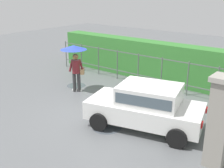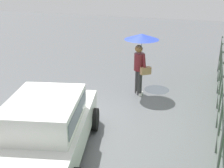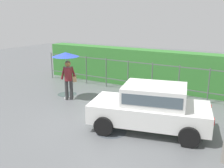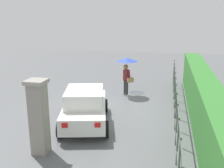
{
  "view_description": "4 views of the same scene",
  "coord_description": "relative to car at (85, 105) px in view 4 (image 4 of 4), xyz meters",
  "views": [
    {
      "loc": [
        5.91,
        -7.4,
        4.36
      ],
      "look_at": [
        -0.28,
        0.43,
        0.92
      ],
      "focal_mm": 44.57,
      "sensor_mm": 36.0,
      "label": 1
    },
    {
      "loc": [
        6.42,
        2.94,
        3.94
      ],
      "look_at": [
        -0.81,
        0.41,
        0.95
      ],
      "focal_mm": 46.38,
      "sensor_mm": 36.0,
      "label": 2
    },
    {
      "loc": [
        4.43,
        -7.32,
        3.56
      ],
      "look_at": [
        -0.24,
        0.54,
        1.07
      ],
      "focal_mm": 40.49,
      "sensor_mm": 36.0,
      "label": 3
    },
    {
      "loc": [
        11.11,
        2.94,
        4.32
      ],
      "look_at": [
        -0.75,
        0.36,
        1.08
      ],
      "focal_mm": 41.95,
      "sensor_mm": 36.0,
      "label": 4
    }
  ],
  "objects": [
    {
      "name": "car",
      "position": [
        0.0,
        0.0,
        0.0
      ],
      "size": [
        3.99,
        2.56,
        1.48
      ],
      "rotation": [
        0.0,
        0.0,
        3.39
      ],
      "color": "white",
      "rests_on": "ground"
    },
    {
      "name": "ground_plane",
      "position": [
        -1.66,
        0.23,
        -0.8
      ],
      "size": [
        40.0,
        40.0,
        0.0
      ],
      "primitive_type": "plane",
      "color": "slate"
    },
    {
      "name": "gate_pillar",
      "position": [
        2.5,
        -0.68,
        0.44
      ],
      "size": [
        0.6,
        0.6,
        2.42
      ],
      "color": "gray",
      "rests_on": "ground"
    },
    {
      "name": "puddle_far",
      "position": [
        -4.79,
        1.52,
        -0.8
      ],
      "size": [
        0.89,
        0.89,
        0.0
      ],
      "primitive_type": "cylinder",
      "color": "#4C545B",
      "rests_on": "ground"
    },
    {
      "name": "fence_section",
      "position": [
        -1.41,
        3.57,
        0.02
      ],
      "size": [
        12.52,
        0.05,
        1.5
      ],
      "color": "#59605B",
      "rests_on": "ground"
    },
    {
      "name": "puddle_near",
      "position": [
        -0.99,
        -0.81,
        -0.8
      ],
      "size": [
        0.98,
        0.98,
        0.0
      ],
      "primitive_type": "cylinder",
      "color": "#4C545B",
      "rests_on": "ground"
    },
    {
      "name": "hedge_row",
      "position": [
        -1.41,
        4.66,
        0.15
      ],
      "size": [
        13.47,
        0.9,
        1.9
      ],
      "primitive_type": "cube",
      "color": "#387F33",
      "rests_on": "ground"
    },
    {
      "name": "pedestrian",
      "position": [
        -4.27,
        1.01,
        0.78
      ],
      "size": [
        1.14,
        1.14,
        2.07
      ],
      "rotation": [
        0.0,
        0.0,
        2.26
      ],
      "color": "#333333",
      "rests_on": "ground"
    }
  ]
}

